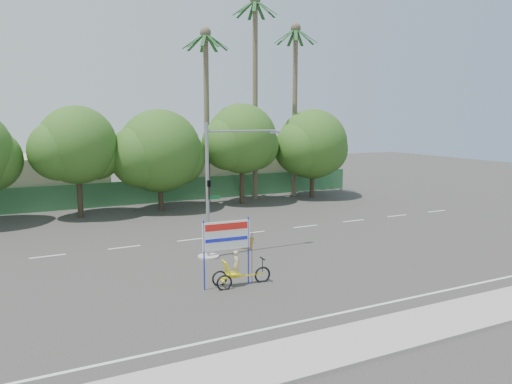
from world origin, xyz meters
name	(u,v)px	position (x,y,z in m)	size (l,w,h in m)	color
ground	(288,272)	(0.00, 0.00, 0.00)	(120.00, 120.00, 0.00)	#33302D
sidewalk_near	(400,331)	(0.00, -7.50, 0.06)	(50.00, 2.40, 0.12)	gray
fence	(161,191)	(0.00, 21.50, 1.00)	(38.00, 0.08, 2.00)	#336B3D
building_left	(29,180)	(-10.00, 26.00, 2.00)	(12.00, 8.00, 4.00)	beige
building_right	(226,172)	(8.00, 26.00, 1.80)	(14.00, 8.00, 3.60)	beige
tree_left	(77,148)	(-7.05, 18.00, 5.06)	(6.66, 5.60, 8.07)	#473828
tree_center	(159,153)	(-1.05, 18.00, 4.47)	(7.62, 6.40, 7.85)	#473828
tree_right	(241,141)	(5.95, 18.00, 5.24)	(6.90, 5.80, 8.36)	#473828
tree_far_right	(312,146)	(12.95, 18.00, 4.64)	(7.38, 6.20, 7.94)	#473828
palm_tall	(255,79)	(8.00, 19.50, 10.46)	(3.73, 3.79, 17.45)	#70604C
palm_mid	(295,93)	(12.00, 19.50, 9.40)	(3.73, 3.79, 15.45)	#70604C
palm_short	(206,97)	(3.50, 19.50, 8.86)	(3.73, 3.79, 14.45)	#70604C
traffic_signal	(213,202)	(-2.20, 3.98, 2.92)	(4.72, 1.10, 7.00)	gray
trike_billboard	(233,259)	(-3.15, -0.64, 1.23)	(3.11, 0.76, 3.05)	black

